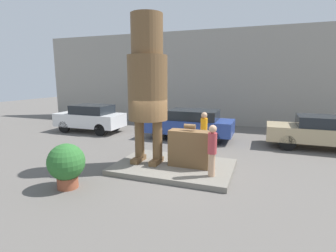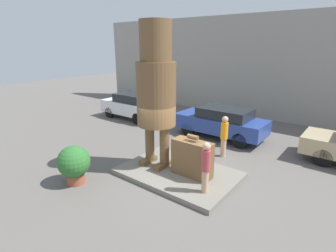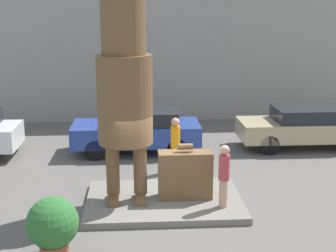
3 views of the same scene
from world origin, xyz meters
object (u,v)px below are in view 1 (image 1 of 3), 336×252
(statue_figure, at_px, (147,79))
(worker_hivis, at_px, (204,130))
(parked_car_blue, at_px, (190,123))
(parked_car_white, at_px, (90,118))
(parked_car_tan, at_px, (323,131))
(tourist, at_px, (212,149))
(planter_pot, at_px, (66,164))
(giant_suitcase, at_px, (190,148))

(statue_figure, bearing_deg, worker_hivis, 59.90)
(parked_car_blue, bearing_deg, parked_car_white, 1.72)
(parked_car_white, distance_m, parked_car_blue, 6.20)
(parked_car_white, xyz_separation_m, parked_car_tan, (12.45, 0.38, -0.04))
(statue_figure, xyz_separation_m, tourist, (2.48, -0.64, -2.14))
(tourist, distance_m, worker_hivis, 3.38)
(parked_car_white, xyz_separation_m, planter_pot, (4.41, -7.16, -0.12))
(statue_figure, bearing_deg, tourist, -14.53)
(parked_car_white, bearing_deg, worker_hivis, 165.16)
(parked_car_tan, distance_m, planter_pot, 11.02)
(parked_car_tan, xyz_separation_m, worker_hivis, (-5.05, -2.34, 0.14))
(worker_hivis, bearing_deg, parked_car_white, 165.16)
(giant_suitcase, bearing_deg, parked_car_tan, 44.36)
(giant_suitcase, height_order, parked_car_tan, giant_suitcase)
(tourist, xyz_separation_m, parked_car_blue, (-2.17, 5.38, -0.23))
(statue_figure, distance_m, giant_suitcase, 2.86)
(tourist, height_order, parked_car_blue, tourist)
(parked_car_blue, xyz_separation_m, planter_pot, (-1.79, -7.34, -0.10))
(parked_car_tan, height_order, planter_pot, parked_car_tan)
(tourist, bearing_deg, giant_suitcase, 143.28)
(giant_suitcase, distance_m, parked_car_tan, 6.99)
(parked_car_white, distance_m, parked_car_tan, 12.46)
(tourist, height_order, worker_hivis, tourist)
(parked_car_tan, bearing_deg, planter_pot, 43.11)
(giant_suitcase, bearing_deg, worker_hivis, 91.25)
(giant_suitcase, bearing_deg, planter_pot, -139.05)
(statue_figure, bearing_deg, giant_suitcase, 1.58)
(parked_car_tan, bearing_deg, statue_figure, 36.95)
(statue_figure, bearing_deg, parked_car_blue, 86.36)
(tourist, distance_m, parked_car_blue, 5.81)
(planter_pot, bearing_deg, parked_car_tan, 43.11)
(tourist, relative_size, parked_car_tan, 0.35)
(planter_pot, bearing_deg, tourist, 26.30)
(statue_figure, xyz_separation_m, worker_hivis, (1.50, 2.59, -2.25))
(parked_car_tan, bearing_deg, parked_car_blue, 1.75)
(worker_hivis, bearing_deg, tourist, -73.24)
(worker_hivis, bearing_deg, parked_car_tan, 24.83)
(parked_car_blue, bearing_deg, statue_figure, 86.36)
(statue_figure, xyz_separation_m, parked_car_white, (-5.90, 4.55, -2.36))
(statue_figure, height_order, giant_suitcase, statue_figure)
(parked_car_blue, xyz_separation_m, worker_hivis, (1.20, -2.15, 0.12))
(parked_car_white, xyz_separation_m, parked_car_blue, (6.20, 0.19, -0.02))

